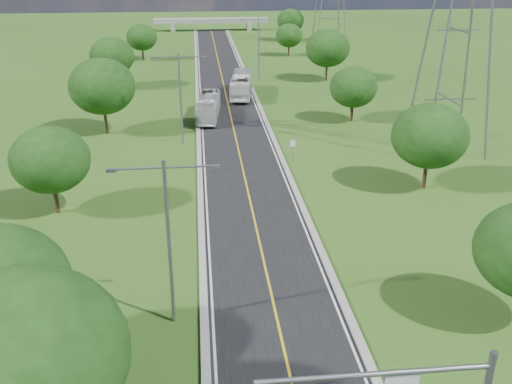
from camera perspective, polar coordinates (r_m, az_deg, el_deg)
ground at (r=78.76m, az=-2.73°, el=8.38°), size 260.00×260.00×0.00m
road at (r=84.56m, az=-2.97°, el=9.43°), size 8.00×150.00×0.06m
curb_left at (r=84.45m, az=-5.89°, el=9.38°), size 0.50×150.00×0.22m
curb_right at (r=84.86m, az=-0.07°, el=9.57°), size 0.50×150.00×0.22m
speed_limit_sign at (r=57.86m, az=3.68°, el=4.50°), size 0.55×0.09×2.40m
overpass at (r=157.10m, az=-4.53°, el=16.65°), size 30.00×3.00×3.20m
streetlight_near_left at (r=31.47m, az=-8.77°, el=-3.81°), size 5.90×0.25×10.00m
streetlight_mid_left at (r=62.70m, az=-7.59°, el=9.95°), size 5.90×0.25×10.00m
streetlight_far_right at (r=95.64m, az=0.26°, el=14.68°), size 5.90×0.25×10.00m
power_tower_near at (r=62.11m, az=19.82°, el=16.28°), size 9.00×6.40×28.00m
tree_lb at (r=48.18m, az=-19.89°, el=3.07°), size 6.30×6.30×7.33m
tree_lc at (r=68.50m, az=-15.14°, el=10.16°), size 7.56×7.56×8.79m
tree_ld at (r=92.22m, az=-14.21°, el=13.06°), size 6.72×6.72×7.82m
tree_le at (r=115.61m, az=-11.37°, el=14.92°), size 5.88×5.88×6.84m
tree_lf at (r=23.99m, az=-22.17°, el=-15.13°), size 7.98×7.98×9.28m
tree_rb at (r=52.46m, az=16.99°, el=5.39°), size 6.72×6.72×7.82m
tree_rc at (r=72.40m, az=9.72°, el=10.29°), size 5.88×5.88×6.84m
tree_rd at (r=95.59m, az=7.17°, el=14.09°), size 7.14×7.14×8.30m
tree_re at (r=118.62m, az=3.32°, el=15.36°), size 5.46×5.46×6.35m
tree_rf at (r=138.69m, az=3.48°, el=16.75°), size 6.30×6.30×7.33m
bus_outbound at (r=84.92m, az=-1.46°, el=10.67°), size 4.26×12.02×3.28m
bus_inbound at (r=73.65m, az=-4.78°, el=8.49°), size 3.47×10.57×2.89m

